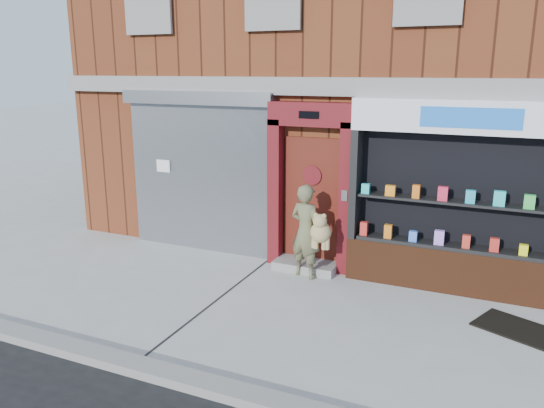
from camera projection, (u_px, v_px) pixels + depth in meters
The scene contains 8 objects.
ground at pixel (314, 317), 7.54m from camera, with size 80.00×80.00×0.00m, color #9E9E99.
curb at pixel (246, 396), 5.62m from camera, with size 60.00×0.30×0.12m, color gray.
building at pixel (407, 43), 11.86m from camera, with size 12.00×8.16×8.00m.
shutter_bay at pixel (200, 162), 10.00m from camera, with size 3.10×0.30×3.04m.
red_door_bay at pixel (311, 187), 9.12m from camera, with size 1.52×0.58×2.90m.
pharmacy_bay at pixel (463, 207), 8.12m from camera, with size 3.50×0.41×3.00m.
woman at pixel (308, 231), 8.81m from camera, with size 0.81×0.55×1.60m.
doormat at pixel (516, 328), 7.20m from camera, with size 1.00×0.70×0.02m, color black.
Camera 1 is at (2.26, -6.55, 3.43)m, focal length 35.00 mm.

